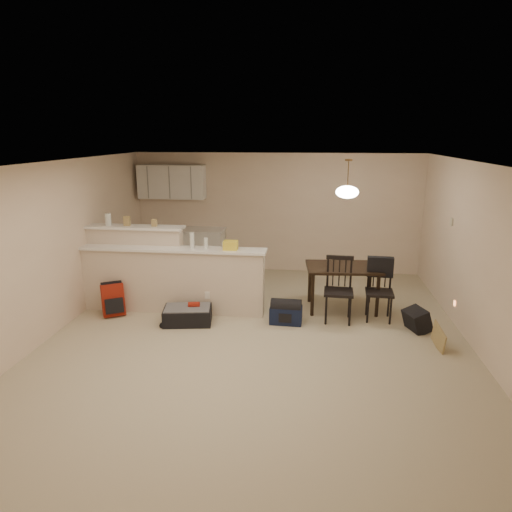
# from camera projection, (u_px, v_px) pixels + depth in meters

# --- Properties ---
(room) EXTENTS (7.00, 7.02, 2.50)m
(room) POSITION_uv_depth(u_px,v_px,m) (257.00, 255.00, 6.30)
(room) COLOR #B9AD8E
(room) RESTS_ON ground
(breakfast_bar) EXTENTS (3.08, 0.58, 1.39)m
(breakfast_bar) POSITION_uv_depth(u_px,v_px,m) (160.00, 274.00, 7.61)
(breakfast_bar) COLOR beige
(breakfast_bar) RESTS_ON ground
(upper_cabinets) EXTENTS (1.40, 0.34, 0.70)m
(upper_cabinets) POSITION_uv_depth(u_px,v_px,m) (172.00, 182.00, 9.57)
(upper_cabinets) COLOR white
(upper_cabinets) RESTS_ON room
(kitchen_counter) EXTENTS (1.80, 0.60, 0.90)m
(kitchen_counter) POSITION_uv_depth(u_px,v_px,m) (182.00, 250.00, 9.79)
(kitchen_counter) COLOR white
(kitchen_counter) RESTS_ON ground
(thermostat) EXTENTS (0.02, 0.12, 0.12)m
(thermostat) POSITION_uv_depth(u_px,v_px,m) (451.00, 222.00, 7.37)
(thermostat) COLOR beige
(thermostat) RESTS_ON room
(jar) EXTENTS (0.10, 0.10, 0.20)m
(jar) POSITION_uv_depth(u_px,v_px,m) (108.00, 219.00, 7.61)
(jar) COLOR silver
(jar) RESTS_ON breakfast_bar
(cereal_box) EXTENTS (0.10, 0.07, 0.16)m
(cereal_box) POSITION_uv_depth(u_px,v_px,m) (127.00, 221.00, 7.58)
(cereal_box) COLOR #A08652
(cereal_box) RESTS_ON breakfast_bar
(small_box) EXTENTS (0.08, 0.06, 0.12)m
(small_box) POSITION_uv_depth(u_px,v_px,m) (154.00, 223.00, 7.53)
(small_box) COLOR #A08652
(small_box) RESTS_ON breakfast_bar
(bottle_a) EXTENTS (0.07, 0.07, 0.26)m
(bottle_a) POSITION_uv_depth(u_px,v_px,m) (192.00, 241.00, 7.30)
(bottle_a) COLOR silver
(bottle_a) RESTS_ON breakfast_bar
(bottle_b) EXTENTS (0.06, 0.06, 0.18)m
(bottle_b) POSITION_uv_depth(u_px,v_px,m) (206.00, 243.00, 7.29)
(bottle_b) COLOR silver
(bottle_b) RESTS_ON breakfast_bar
(bag_lump) EXTENTS (0.22, 0.18, 0.14)m
(bag_lump) POSITION_uv_depth(u_px,v_px,m) (230.00, 245.00, 7.24)
(bag_lump) COLOR #A08652
(bag_lump) RESTS_ON breakfast_bar
(dining_table) EXTENTS (1.26, 0.89, 0.75)m
(dining_table) POSITION_uv_depth(u_px,v_px,m) (343.00, 271.00, 7.57)
(dining_table) COLOR black
(dining_table) RESTS_ON ground
(pendant_lamp) EXTENTS (0.36, 0.36, 0.62)m
(pendant_lamp) POSITION_uv_depth(u_px,v_px,m) (347.00, 191.00, 7.23)
(pendant_lamp) COLOR brown
(pendant_lamp) RESTS_ON room
(dining_chair_near) EXTENTS (0.47, 0.45, 1.02)m
(dining_chair_near) POSITION_uv_depth(u_px,v_px,m) (339.00, 290.00, 7.11)
(dining_chair_near) COLOR black
(dining_chair_near) RESTS_ON ground
(dining_chair_far) EXTENTS (0.45, 0.43, 0.97)m
(dining_chair_far) POSITION_uv_depth(u_px,v_px,m) (380.00, 291.00, 7.17)
(dining_chair_far) COLOR black
(dining_chair_far) RESTS_ON ground
(suitcase) EXTENTS (0.80, 0.59, 0.25)m
(suitcase) POSITION_uv_depth(u_px,v_px,m) (188.00, 315.00, 7.13)
(suitcase) COLOR black
(suitcase) RESTS_ON ground
(red_backpack) EXTENTS (0.41, 0.36, 0.52)m
(red_backpack) POSITION_uv_depth(u_px,v_px,m) (113.00, 300.00, 7.42)
(red_backpack) COLOR maroon
(red_backpack) RESTS_ON ground
(navy_duffel) EXTENTS (0.51, 0.29, 0.27)m
(navy_duffel) POSITION_uv_depth(u_px,v_px,m) (286.00, 315.00, 7.13)
(navy_duffel) COLOR #111935
(navy_duffel) RESTS_ON ground
(black_daypack) EXTENTS (0.37, 0.44, 0.33)m
(black_daypack) POSITION_uv_depth(u_px,v_px,m) (417.00, 320.00, 6.85)
(black_daypack) COLOR black
(black_daypack) RESTS_ON ground
(cardboard_sheet) EXTENTS (0.07, 0.42, 0.32)m
(cardboard_sheet) POSITION_uv_depth(u_px,v_px,m) (439.00, 338.00, 6.26)
(cardboard_sheet) COLOR #A08652
(cardboard_sheet) RESTS_ON ground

